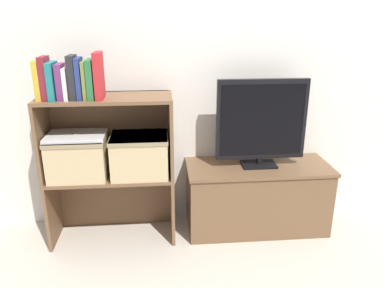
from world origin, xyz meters
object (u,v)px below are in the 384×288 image
object	(u,v)px
tv_stand	(257,197)
laptop	(76,136)
book_crimson	(99,76)
book_plum	(61,82)
book_olive	(85,80)
book_navy	(80,79)
book_teal	(53,81)
book_charcoal	(73,77)
book_mustard	(39,80)
book_forest	(91,79)
storage_basket_left	(78,155)
storage_basket_right	(140,153)
tv	(261,122)
book_ivory	(67,83)
book_maroon	(45,78)

from	to	relation	value
tv_stand	laptop	bearing A→B (deg)	-177.95
laptop	book_crimson	bearing A→B (deg)	-13.93
book_plum	book_olive	world-z (taller)	book_olive
book_navy	book_plum	bearing A→B (deg)	180.00
book_teal	book_charcoal	size ratio (longest dim) A/B	0.86
book_olive	book_mustard	bearing A→B (deg)	180.00
book_charcoal	book_forest	distance (m)	0.10
storage_basket_left	storage_basket_right	bearing A→B (deg)	0.00
book_mustard	book_charcoal	size ratio (longest dim) A/B	0.90
book_teal	book_olive	size ratio (longest dim) A/B	0.98
tv	book_crimson	bearing A→B (deg)	-175.22
book_charcoal	book_crimson	size ratio (longest dim) A/B	0.94
book_navy	storage_basket_left	bearing A→B (deg)	146.05
book_navy	tv_stand	bearing A→B (deg)	4.39
book_crimson	storage_basket_right	size ratio (longest dim) A/B	0.74
tv_stand	book_charcoal	size ratio (longest dim) A/B	3.87
book_ivory	book_crimson	xyz separation A→B (m)	(0.18, 0.00, 0.04)
tv_stand	laptop	xyz separation A→B (m)	(-1.13, -0.04, 0.48)
book_maroon	laptop	xyz separation A→B (m)	(0.12, 0.04, -0.35)
storage_basket_left	tv	bearing A→B (deg)	1.97
book_ivory	book_forest	size ratio (longest dim) A/B	0.81
book_plum	book_ivory	distance (m)	0.03
storage_basket_left	storage_basket_right	distance (m)	0.37
book_teal	storage_basket_right	distance (m)	0.65
book_forest	storage_basket_left	distance (m)	0.48
book_maroon	book_olive	world-z (taller)	book_maroon
book_forest	book_crimson	size ratio (longest dim) A/B	0.85
book_ivory	storage_basket_left	size ratio (longest dim) A/B	0.51
book_forest	laptop	distance (m)	0.36
book_forest	laptop	size ratio (longest dim) A/B	0.63
book_teal	book_plum	bearing A→B (deg)	0.00
book_ivory	book_forest	world-z (taller)	book_forest
book_crimson	book_navy	bearing A→B (deg)	180.00
book_plum	book_charcoal	bearing A→B (deg)	0.00
book_maroon	book_ivory	distance (m)	0.12
book_plum	book_navy	distance (m)	0.10
book_forest	laptop	bearing A→B (deg)	161.31
storage_basket_right	book_maroon	bearing A→B (deg)	-175.18
book_plum	book_forest	xyz separation A→B (m)	(0.16, 0.00, 0.01)
book_maroon	book_crimson	distance (m)	0.29
book_maroon	book_navy	xyz separation A→B (m)	(0.19, 0.00, -0.00)
book_ivory	book_crimson	bearing A→B (deg)	0.00
storage_basket_left	book_olive	bearing A→B (deg)	-24.50
tv_stand	storage_basket_left	xyz separation A→B (m)	(-1.13, -0.04, 0.35)
book_maroon	book_olive	bearing A→B (deg)	0.00
book_maroon	book_navy	bearing A→B (deg)	0.00
book_teal	storage_basket_right	xyz separation A→B (m)	(0.45, 0.04, -0.46)
book_plum	book_navy	bearing A→B (deg)	0.00
book_mustard	book_teal	distance (m)	0.07
book_teal	book_navy	size ratio (longest dim) A/B	0.90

